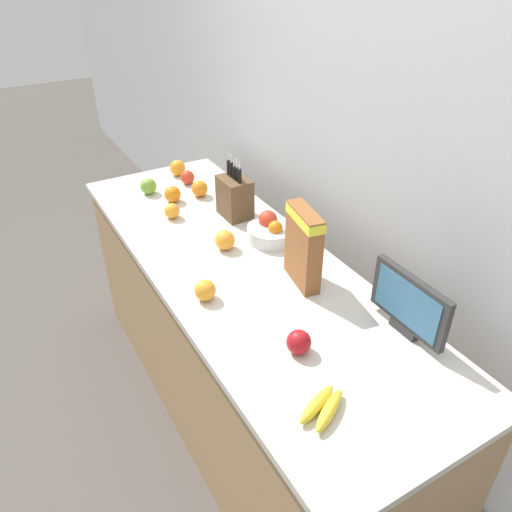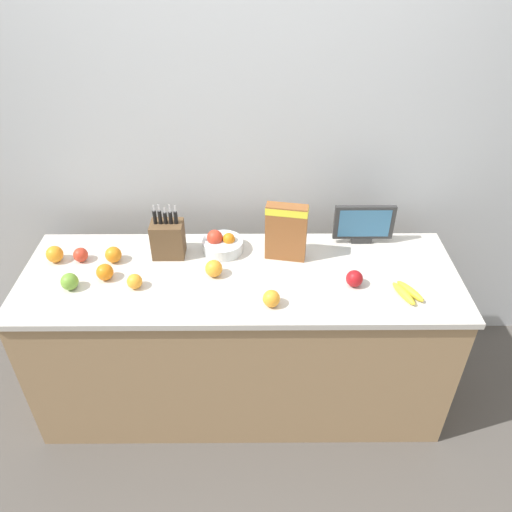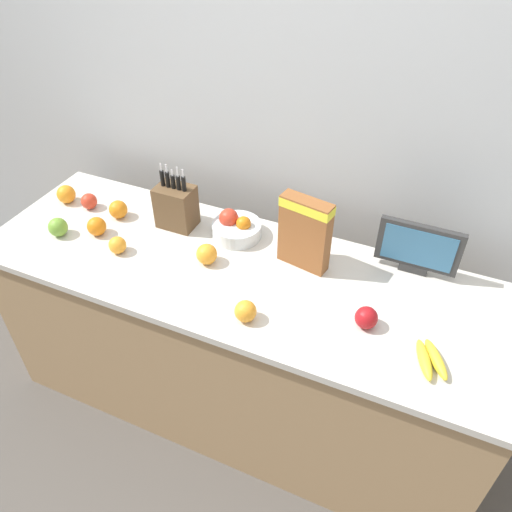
{
  "view_description": "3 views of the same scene",
  "coord_description": "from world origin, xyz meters",
  "px_view_note": "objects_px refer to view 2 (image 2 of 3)",
  "views": [
    {
      "loc": [
        1.45,
        -0.77,
        1.97
      ],
      "look_at": [
        0.07,
        0.03,
        0.93
      ],
      "focal_mm": 35.0,
      "sensor_mm": 36.0,
      "label": 1
    },
    {
      "loc": [
        0.07,
        -1.87,
        2.33
      ],
      "look_at": [
        0.08,
        0.06,
        0.93
      ],
      "focal_mm": 35.0,
      "sensor_mm": 36.0,
      "label": 2
    },
    {
      "loc": [
        0.66,
        -1.29,
        2.14
      ],
      "look_at": [
        0.06,
        0.06,
        0.91
      ],
      "focal_mm": 35.0,
      "sensor_mm": 36.0,
      "label": 3
    }
  ],
  "objects_px": {
    "banana_bunch": "(407,292)",
    "orange_front_center": "(214,268)",
    "apple_front": "(81,255)",
    "orange_front_left": "(271,299)",
    "orange_back_center": "(135,281)",
    "apple_near_bananas": "(354,279)",
    "apple_middle": "(70,282)",
    "orange_mid_right": "(113,255)",
    "small_monitor": "(364,223)",
    "cereal_box": "(286,230)",
    "knife_block": "(168,239)",
    "orange_by_cereal": "(55,254)",
    "orange_mid_left": "(105,272)",
    "fruit_bowl": "(222,244)"
  },
  "relations": [
    {
      "from": "cereal_box",
      "to": "apple_near_bananas",
      "type": "bearing_deg",
      "value": -25.46
    },
    {
      "from": "small_monitor",
      "to": "apple_middle",
      "type": "relative_size",
      "value": 3.83
    },
    {
      "from": "small_monitor",
      "to": "banana_bunch",
      "type": "distance_m",
      "value": 0.45
    },
    {
      "from": "orange_front_left",
      "to": "orange_mid_right",
      "type": "bearing_deg",
      "value": 156.62
    },
    {
      "from": "small_monitor",
      "to": "apple_near_bananas",
      "type": "bearing_deg",
      "value": -105.55
    },
    {
      "from": "knife_block",
      "to": "orange_front_center",
      "type": "height_order",
      "value": "knife_block"
    },
    {
      "from": "orange_front_left",
      "to": "orange_back_center",
      "type": "relative_size",
      "value": 1.1
    },
    {
      "from": "knife_block",
      "to": "apple_near_bananas",
      "type": "distance_m",
      "value": 0.92
    },
    {
      "from": "knife_block",
      "to": "orange_front_center",
      "type": "distance_m",
      "value": 0.29
    },
    {
      "from": "apple_front",
      "to": "orange_back_center",
      "type": "height_order",
      "value": "apple_front"
    },
    {
      "from": "apple_front",
      "to": "orange_front_center",
      "type": "relative_size",
      "value": 0.87
    },
    {
      "from": "apple_front",
      "to": "orange_by_cereal",
      "type": "bearing_deg",
      "value": -178.99
    },
    {
      "from": "apple_front",
      "to": "apple_middle",
      "type": "bearing_deg",
      "value": -87.28
    },
    {
      "from": "apple_near_bananas",
      "to": "orange_front_left",
      "type": "xyz_separation_m",
      "value": [
        -0.39,
        -0.14,
        -0.0
      ]
    },
    {
      "from": "banana_bunch",
      "to": "orange_front_center",
      "type": "height_order",
      "value": "orange_front_center"
    },
    {
      "from": "small_monitor",
      "to": "orange_front_left",
      "type": "xyz_separation_m",
      "value": [
        -0.48,
        -0.49,
        -0.08
      ]
    },
    {
      "from": "orange_mid_right",
      "to": "orange_mid_left",
      "type": "height_order",
      "value": "same"
    },
    {
      "from": "cereal_box",
      "to": "orange_front_center",
      "type": "relative_size",
      "value": 3.59
    },
    {
      "from": "orange_mid_right",
      "to": "orange_back_center",
      "type": "bearing_deg",
      "value": -55.06
    },
    {
      "from": "knife_block",
      "to": "orange_mid_right",
      "type": "xyz_separation_m",
      "value": [
        -0.27,
        -0.06,
        -0.06
      ]
    },
    {
      "from": "apple_middle",
      "to": "orange_mid_left",
      "type": "distance_m",
      "value": 0.16
    },
    {
      "from": "orange_front_center",
      "to": "orange_back_center",
      "type": "xyz_separation_m",
      "value": [
        -0.36,
        -0.09,
        -0.01
      ]
    },
    {
      "from": "small_monitor",
      "to": "orange_mid_left",
      "type": "bearing_deg",
      "value": -166.79
    },
    {
      "from": "apple_front",
      "to": "orange_front_left",
      "type": "xyz_separation_m",
      "value": [
        0.93,
        -0.34,
        0.0
      ]
    },
    {
      "from": "orange_by_cereal",
      "to": "orange_front_center",
      "type": "distance_m",
      "value": 0.8
    },
    {
      "from": "cereal_box",
      "to": "orange_back_center",
      "type": "relative_size",
      "value": 4.2
    },
    {
      "from": "orange_front_center",
      "to": "cereal_box",
      "type": "bearing_deg",
      "value": 22.65
    },
    {
      "from": "knife_block",
      "to": "orange_mid_left",
      "type": "xyz_separation_m",
      "value": [
        -0.27,
        -0.19,
        -0.06
      ]
    },
    {
      "from": "small_monitor",
      "to": "cereal_box",
      "type": "xyz_separation_m",
      "value": [
        -0.4,
        -0.13,
        0.04
      ]
    },
    {
      "from": "orange_mid_right",
      "to": "orange_front_left",
      "type": "bearing_deg",
      "value": -23.38
    },
    {
      "from": "fruit_bowl",
      "to": "orange_front_center",
      "type": "distance_m",
      "value": 0.21
    },
    {
      "from": "fruit_bowl",
      "to": "knife_block",
      "type": "bearing_deg",
      "value": -173.07
    },
    {
      "from": "orange_mid_right",
      "to": "orange_front_center",
      "type": "relative_size",
      "value": 0.97
    },
    {
      "from": "knife_block",
      "to": "orange_back_center",
      "type": "bearing_deg",
      "value": -115.47
    },
    {
      "from": "apple_middle",
      "to": "orange_mid_right",
      "type": "distance_m",
      "value": 0.26
    },
    {
      "from": "orange_mid_left",
      "to": "orange_front_left",
      "type": "relative_size",
      "value": 1.02
    },
    {
      "from": "apple_front",
      "to": "orange_mid_right",
      "type": "height_order",
      "value": "orange_mid_right"
    },
    {
      "from": "small_monitor",
      "to": "orange_mid_right",
      "type": "relative_size",
      "value": 3.82
    },
    {
      "from": "small_monitor",
      "to": "orange_front_center",
      "type": "height_order",
      "value": "small_monitor"
    },
    {
      "from": "banana_bunch",
      "to": "orange_by_cereal",
      "type": "height_order",
      "value": "orange_by_cereal"
    },
    {
      "from": "banana_bunch",
      "to": "orange_back_center",
      "type": "bearing_deg",
      "value": 177.05
    },
    {
      "from": "knife_block",
      "to": "banana_bunch",
      "type": "xyz_separation_m",
      "value": [
        1.11,
        -0.32,
        -0.08
      ]
    },
    {
      "from": "orange_by_cereal",
      "to": "orange_front_left",
      "type": "distance_m",
      "value": 1.1
    },
    {
      "from": "fruit_bowl",
      "to": "apple_front",
      "type": "bearing_deg",
      "value": -173.22
    },
    {
      "from": "small_monitor",
      "to": "knife_block",
      "type": "bearing_deg",
      "value": -174.19
    },
    {
      "from": "cereal_box",
      "to": "orange_front_left",
      "type": "bearing_deg",
      "value": -92.16
    },
    {
      "from": "apple_near_bananas",
      "to": "apple_middle",
      "type": "bearing_deg",
      "value": -179.32
    },
    {
      "from": "knife_block",
      "to": "small_monitor",
      "type": "height_order",
      "value": "knife_block"
    },
    {
      "from": "banana_bunch",
      "to": "orange_mid_right",
      "type": "height_order",
      "value": "orange_mid_right"
    },
    {
      "from": "knife_block",
      "to": "small_monitor",
      "type": "xyz_separation_m",
      "value": [
        0.98,
        0.1,
        0.02
      ]
    }
  ]
}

